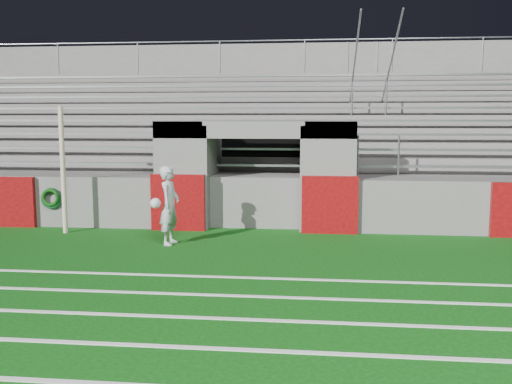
# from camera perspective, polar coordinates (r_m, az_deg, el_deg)

# --- Properties ---
(ground) EXTENTS (90.00, 90.00, 0.00)m
(ground) POSITION_cam_1_polar(r_m,az_deg,el_deg) (10.69, -2.13, -7.07)
(ground) COLOR #0B450D
(ground) RESTS_ON ground
(field_post) EXTENTS (0.11, 0.11, 2.94)m
(field_post) POSITION_cam_1_polar(r_m,az_deg,el_deg) (13.95, -18.74, 2.05)
(field_post) COLOR beige
(field_post) RESTS_ON ground
(stadium_structure) EXTENTS (26.00, 8.48, 5.42)m
(stadium_structure) POSITION_cam_1_polar(r_m,az_deg,el_deg) (18.31, 1.47, 3.67)
(stadium_structure) COLOR #5E5C59
(stadium_structure) RESTS_ON ground
(goalkeeper_with_ball) EXTENTS (0.59, 0.64, 1.68)m
(goalkeeper_with_ball) POSITION_cam_1_polar(r_m,az_deg,el_deg) (12.21, -8.66, -1.31)
(goalkeeper_with_ball) COLOR #B6BAC0
(goalkeeper_with_ball) RESTS_ON ground
(hose_coil) EXTENTS (0.53, 0.14, 0.53)m
(hose_coil) POSITION_cam_1_polar(r_m,az_deg,el_deg) (14.80, -19.82, -0.58)
(hose_coil) COLOR #0C3F1D
(hose_coil) RESTS_ON ground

